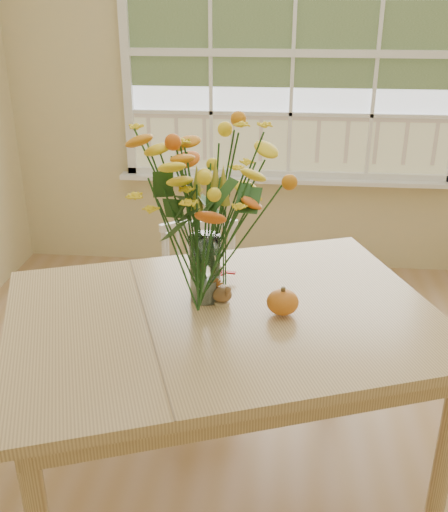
{
  "coord_description": "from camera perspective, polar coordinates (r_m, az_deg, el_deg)",
  "views": [
    {
      "loc": [
        -0.06,
        -1.97,
        1.93
      ],
      "look_at": [
        -0.25,
        -0.02,
        1.06
      ],
      "focal_mm": 42.0,
      "sensor_mm": 36.0,
      "label": 1
    }
  ],
  "objects": [
    {
      "name": "wall_back",
      "position": [
        4.26,
        6.47,
        16.02
      ],
      "size": [
        4.0,
        0.02,
        2.7
      ],
      "primitive_type": "cube",
      "color": "beige",
      "rests_on": "floor"
    },
    {
      "name": "floor",
      "position": [
        2.76,
        5.52,
        -20.68
      ],
      "size": [
        4.0,
        4.5,
        0.01
      ],
      "primitive_type": "cube",
      "color": "#A88151",
      "rests_on": "ground"
    },
    {
      "name": "dining_table",
      "position": [
        2.27,
        -0.05,
        -7.43
      ],
      "size": [
        1.85,
        1.59,
        0.84
      ],
      "rotation": [
        0.0,
        0.0,
        0.35
      ],
      "color": "tan",
      "rests_on": "floor"
    },
    {
      "name": "window",
      "position": [
        4.2,
        6.6,
        18.4
      ],
      "size": [
        2.42,
        0.12,
        1.74
      ],
      "color": "silver",
      "rests_on": "wall_back"
    },
    {
      "name": "turkey_figurine",
      "position": [
        2.27,
        -0.19,
        -3.71
      ],
      "size": [
        0.08,
        0.06,
        0.09
      ],
      "rotation": [
        0.0,
        0.0,
        -0.05
      ],
      "color": "#CCB78C",
      "rests_on": "dining_table"
    },
    {
      "name": "windsor_chair",
      "position": [
        3.1,
        -2.12,
        -3.92
      ],
      "size": [
        0.48,
        0.46,
        0.85
      ],
      "rotation": [
        0.0,
        0.0,
        0.27
      ],
      "color": "white",
      "rests_on": "floor"
    },
    {
      "name": "dark_gourd",
      "position": [
        2.46,
        -1.09,
        -1.45
      ],
      "size": [
        0.13,
        0.08,
        0.07
      ],
      "color": "#38160F",
      "rests_on": "dining_table"
    },
    {
      "name": "flower_vase",
      "position": [
        2.16,
        -1.91,
        5.09
      ],
      "size": [
        0.55,
        0.55,
        0.65
      ],
      "color": "white",
      "rests_on": "dining_table"
    },
    {
      "name": "pumpkin",
      "position": [
        2.2,
        5.6,
        -4.51
      ],
      "size": [
        0.12,
        0.12,
        0.09
      ],
      "primitive_type": "ellipsoid",
      "color": "orange",
      "rests_on": "dining_table"
    }
  ]
}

